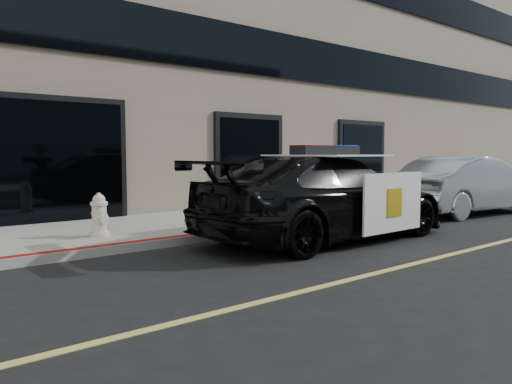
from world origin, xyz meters
TOP-DOWN VIEW (x-y plane):
  - ground at (0.00, 0.00)m, footprint 120.00×120.00m
  - sidewalk_n at (0.00, 5.25)m, footprint 60.00×3.50m
  - police_car at (2.57, 2.25)m, footprint 2.56×5.51m
  - silver_sedan at (8.45, 2.52)m, footprint 2.56×5.01m
  - fire_hydrant at (-0.91, 4.51)m, footprint 0.35×0.49m

SIDE VIEW (x-z plane):
  - ground at x=0.00m, z-range 0.00..0.00m
  - sidewalk_n at x=0.00m, z-range 0.00..0.15m
  - fire_hydrant at x=-0.91m, z-range 0.13..0.91m
  - silver_sedan at x=8.45m, z-range 0.00..1.54m
  - police_car at x=2.57m, z-range -0.09..1.70m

